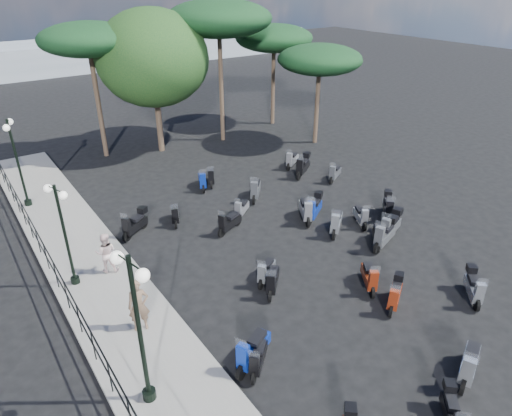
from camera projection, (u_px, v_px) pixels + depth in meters
ground at (293, 264)px, 17.58m from camera, size 120.00×120.00×0.00m
sidewalk at (100, 283)px, 16.41m from camera, size 3.00×30.00×0.15m
railing at (60, 280)px, 15.22m from camera, size 0.04×26.04×1.10m
lamp_post_0 at (138, 323)px, 10.74m from camera, size 0.52×1.29×4.44m
lamp_post_1 at (64, 230)px, 15.29m from camera, size 0.54×1.09×3.84m
lamp_post_2 at (17, 158)px, 20.60m from camera, size 0.57×1.19×4.19m
woman at (139, 306)px, 13.83m from camera, size 0.73×0.58×1.76m
pedestrian_far at (106, 253)px, 16.60m from camera, size 0.94×0.85×1.56m
scooter_1 at (258, 358)px, 12.77m from camera, size 1.16×1.06×1.18m
scooter_2 at (252, 351)px, 12.91m from camera, size 1.67×0.97×1.43m
scooter_3 at (272, 281)px, 15.90m from camera, size 1.20×1.22×1.29m
scooter_4 at (135, 224)px, 19.35m from camera, size 1.49×1.05×1.34m
scooter_5 at (175, 215)px, 20.27m from camera, size 0.79×1.41×1.20m
scooter_6 at (452, 413)px, 11.15m from camera, size 1.14×1.19×1.20m
scooter_7 at (369, 277)px, 16.08m from camera, size 1.05×1.40×1.31m
scooter_8 at (266, 271)px, 16.45m from camera, size 1.30×0.94×1.20m
scooter_9 at (229, 223)px, 19.58m from camera, size 1.52×0.78×1.27m
scooter_10 at (242, 209)px, 20.77m from camera, size 1.26×0.97×1.19m
scooter_11 at (202, 180)px, 23.48m from camera, size 0.85×1.53×1.30m
scooter_12 at (469, 364)px, 12.46m from camera, size 1.72×0.93×1.46m
scooter_13 at (395, 294)px, 15.19m from camera, size 1.42×0.98×1.27m
scooter_14 at (378, 236)px, 18.60m from camera, size 1.18×1.22×1.27m
scooter_15 at (336, 222)px, 19.48m from camera, size 1.48×1.22×1.44m
scooter_16 at (255, 190)px, 22.39m from camera, size 1.28×1.42×1.43m
scooter_17 at (211, 177)px, 23.91m from camera, size 0.90×1.43×1.26m
scooter_19 at (474, 287)px, 15.51m from camera, size 1.25×1.28×1.30m
scooter_20 at (385, 234)px, 18.48m from camera, size 1.79×0.85×1.47m
scooter_21 at (306, 210)px, 20.43m from camera, size 1.08×1.64×1.46m
scooter_22 at (314, 208)px, 20.58m from camera, size 1.57×1.12×1.41m
scooter_23 at (303, 166)px, 24.95m from camera, size 1.63×1.17×1.47m
scooter_26 at (361, 216)px, 20.11m from camera, size 0.88×1.40×1.23m
scooter_27 at (388, 207)px, 20.74m from camera, size 1.35×1.32×1.37m
scooter_28 at (335, 173)px, 24.38m from camera, size 1.41×0.88×1.24m
scooter_29 at (292, 160)px, 26.04m from camera, size 1.42×0.96×1.28m
scooter_31 at (390, 226)px, 19.09m from camera, size 1.79×0.85×1.47m
broadleaf_tree at (153, 58)px, 26.10m from camera, size 6.49×6.49×8.35m
pine_0 at (219, 19)px, 27.04m from camera, size 6.36×6.36×8.65m
pine_1 at (274, 38)px, 31.05m from camera, size 5.31×5.31×6.90m
pine_2 at (88, 40)px, 24.79m from camera, size 5.33×5.33×7.68m
pine_3 at (320, 60)px, 27.61m from camera, size 5.18×5.18×6.19m
distant_hills at (31, 59)px, 49.51m from camera, size 70.00×8.00×3.00m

